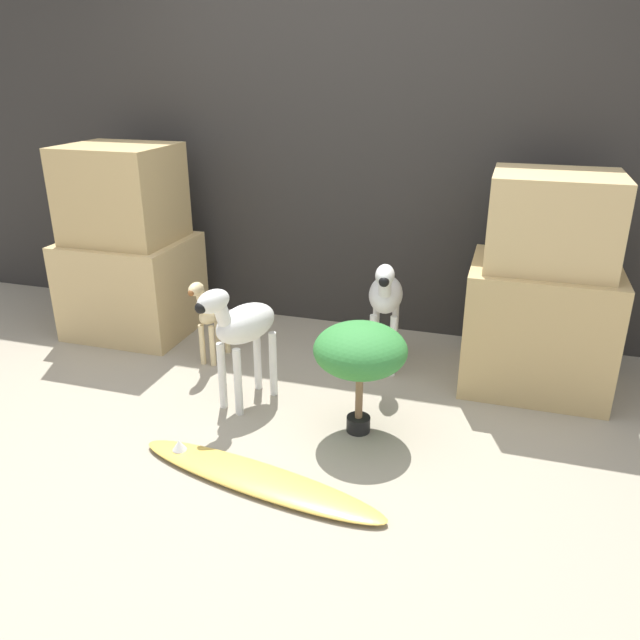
# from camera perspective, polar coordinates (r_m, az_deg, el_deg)

# --- Properties ---
(ground_plane) EXTENTS (14.00, 14.00, 0.00)m
(ground_plane) POSITION_cam_1_polar(r_m,az_deg,el_deg) (3.12, -5.87, -10.42)
(ground_plane) COLOR #9E937F
(wall_back) EXTENTS (6.40, 0.08, 2.20)m
(wall_back) POSITION_cam_1_polar(r_m,az_deg,el_deg) (4.14, 2.09, 14.24)
(wall_back) COLOR #2D2B28
(wall_back) RESTS_ON ground_plane
(rock_pillar_left) EXTENTS (0.77, 0.67, 1.23)m
(rock_pillar_left) POSITION_cam_1_polar(r_m,az_deg,el_deg) (4.27, -17.12, 6.16)
(rock_pillar_left) COLOR tan
(rock_pillar_left) RESTS_ON ground_plane
(rock_pillar_right) EXTENTS (0.77, 0.67, 1.18)m
(rock_pillar_right) POSITION_cam_1_polar(r_m,az_deg,el_deg) (3.58, 19.69, 2.35)
(rock_pillar_right) COLOR tan
(rock_pillar_right) RESTS_ON ground_plane
(zebra_right) EXTENTS (0.25, 0.52, 0.69)m
(zebra_right) POSITION_cam_1_polar(r_m,az_deg,el_deg) (3.60, 6.00, 2.08)
(zebra_right) COLOR silver
(zebra_right) RESTS_ON ground_plane
(zebra_left) EXTENTS (0.32, 0.51, 0.69)m
(zebra_left) POSITION_cam_1_polar(r_m,az_deg,el_deg) (3.20, -7.20, -0.59)
(zebra_left) COLOR silver
(zebra_left) RESTS_ON ground_plane
(giraffe_figurine) EXTENTS (0.12, 0.39, 0.55)m
(giraffe_figurine) POSITION_cam_1_polar(r_m,az_deg,el_deg) (3.77, -10.00, 0.55)
(giraffe_figurine) COLOR beige
(giraffe_figurine) RESTS_ON ground_plane
(potted_palm_front) EXTENTS (0.44, 0.44, 0.56)m
(potted_palm_front) POSITION_cam_1_polar(r_m,az_deg,el_deg) (2.93, 3.70, -2.92)
(potted_palm_front) COLOR black
(potted_palm_front) RESTS_ON ground_plane
(surfboard) EXTENTS (1.23, 0.44, 0.09)m
(surfboard) POSITION_cam_1_polar(r_m,az_deg,el_deg) (2.80, -5.89, -14.17)
(surfboard) COLOR gold
(surfboard) RESTS_ON ground_plane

